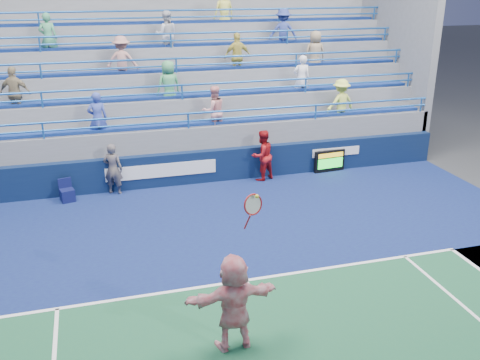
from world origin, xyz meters
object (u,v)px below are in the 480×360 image
object	(u,v)px
ball_girl	(262,155)
tennis_player	(234,302)
serve_speed_board	(330,161)
judge_chair	(67,194)
line_judge	(113,169)

from	to	relation	value
ball_girl	tennis_player	bearing A→B (deg)	46.00
serve_speed_board	judge_chair	size ratio (longest dim) A/B	1.62
ball_girl	serve_speed_board	bearing A→B (deg)	159.90
tennis_player	line_judge	bearing A→B (deg)	101.30
line_judge	ball_girl	xyz separation A→B (m)	(4.92, -0.08, 0.04)
serve_speed_board	tennis_player	size ratio (longest dim) A/B	0.38
tennis_player	judge_chair	bearing A→B (deg)	111.00
judge_chair	tennis_player	bearing A→B (deg)	-69.00
serve_speed_board	judge_chair	bearing A→B (deg)	-178.17
judge_chair	tennis_player	xyz separation A→B (m)	(3.12, -8.12, 0.72)
tennis_player	ball_girl	world-z (taller)	tennis_player
tennis_player	line_judge	size ratio (longest dim) A/B	1.82
judge_chair	ball_girl	bearing A→B (deg)	1.56
serve_speed_board	ball_girl	world-z (taller)	ball_girl
tennis_player	line_judge	world-z (taller)	tennis_player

